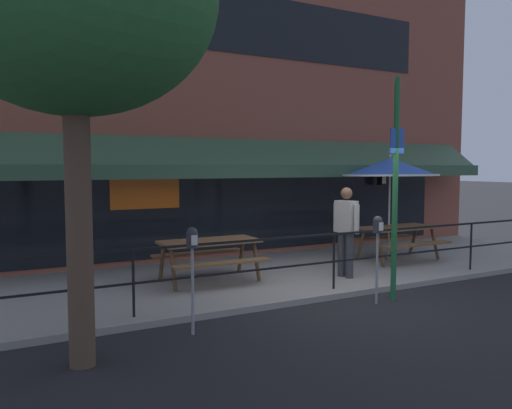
% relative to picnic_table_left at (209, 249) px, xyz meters
% --- Properties ---
extents(ground_plane, '(120.00, 120.00, 0.00)m').
position_rel_picnic_table_left_xyz_m(ground_plane, '(1.68, -1.81, -0.71)').
color(ground_plane, black).
extents(patio_deck, '(15.00, 4.00, 0.10)m').
position_rel_picnic_table_left_xyz_m(patio_deck, '(1.68, 0.19, -0.66)').
color(patio_deck, gray).
rests_on(patio_deck, ground).
extents(restaurant_building, '(15.00, 1.60, 7.85)m').
position_rel_picnic_table_left_xyz_m(restaurant_building, '(1.68, 2.42, 3.19)').
color(restaurant_building, brown).
rests_on(restaurant_building, ground).
extents(patio_railing, '(13.84, 0.04, 0.97)m').
position_rel_picnic_table_left_xyz_m(patio_railing, '(1.68, -1.51, 0.09)').
color(patio_railing, black).
rests_on(patio_railing, patio_deck).
extents(picnic_table_left, '(1.80, 1.42, 0.76)m').
position_rel_picnic_table_left_xyz_m(picnic_table_left, '(0.00, 0.00, 0.00)').
color(picnic_table_left, brown).
rests_on(picnic_table_left, patio_deck).
extents(picnic_table_centre, '(1.80, 1.42, 0.76)m').
position_rel_picnic_table_left_xyz_m(picnic_table_centre, '(4.54, -0.05, 0.00)').
color(picnic_table_centre, brown).
rests_on(picnic_table_centre, patio_deck).
extents(patio_umbrella_centre, '(2.14, 2.14, 2.38)m').
position_rel_picnic_table_left_xyz_m(patio_umbrella_centre, '(4.54, 0.25, 1.47)').
color(patio_umbrella_centre, '#B7B2A8').
rests_on(patio_umbrella_centre, patio_deck).
extents(pedestrian_walking, '(0.30, 0.61, 1.71)m').
position_rel_picnic_table_left_xyz_m(pedestrian_walking, '(2.43, -0.86, 0.35)').
color(pedestrian_walking, '#333338').
rests_on(pedestrian_walking, patio_deck).
extents(parking_meter_near, '(0.15, 0.16, 1.42)m').
position_rel_picnic_table_left_xyz_m(parking_meter_near, '(-1.20, -2.32, 0.44)').
color(parking_meter_near, gray).
rests_on(parking_meter_near, ground).
extents(parking_meter_far, '(0.15, 0.16, 1.42)m').
position_rel_picnic_table_left_xyz_m(parking_meter_far, '(1.92, -2.31, 0.44)').
color(parking_meter_far, gray).
rests_on(parking_meter_far, ground).
extents(street_sign_pole, '(0.28, 0.09, 3.63)m').
position_rel_picnic_table_left_xyz_m(street_sign_pole, '(2.33, -2.26, 1.17)').
color(street_sign_pole, '#1E6033').
rests_on(street_sign_pole, ground).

